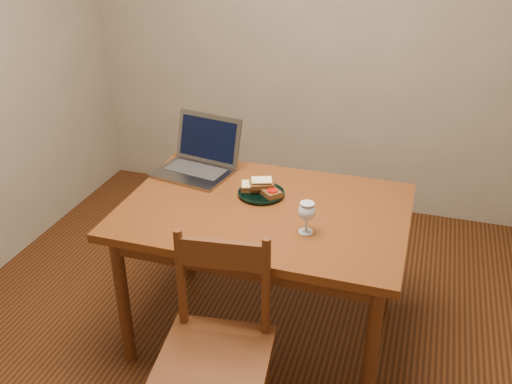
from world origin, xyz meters
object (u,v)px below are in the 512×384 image
(table, at_px, (264,223))
(milk_glass, at_px, (306,218))
(chair, at_px, (216,342))
(laptop, at_px, (200,157))
(plate, at_px, (261,194))

(table, distance_m, milk_glass, 0.32)
(chair, relative_size, laptop, 1.11)
(table, bearing_deg, plate, 114.02)
(chair, bearing_deg, laptop, 107.84)
(table, relative_size, plate, 5.80)
(plate, bearing_deg, laptop, 154.78)
(chair, height_order, laptop, laptop)
(plate, bearing_deg, table, -65.98)
(table, distance_m, laptop, 0.55)
(plate, xyz_separation_m, laptop, (-0.39, 0.18, 0.06))
(table, xyz_separation_m, chair, (-0.00, -0.64, -0.17))
(table, bearing_deg, chair, -90.05)
(milk_glass, bearing_deg, laptop, 146.23)
(table, relative_size, laptop, 3.08)
(milk_glass, bearing_deg, plate, 136.67)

